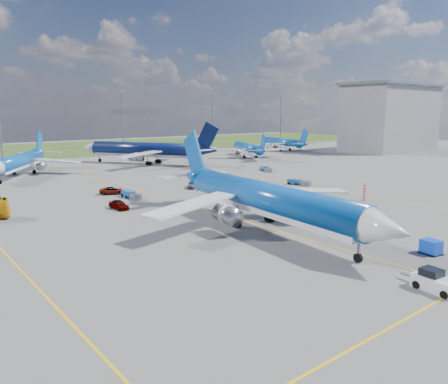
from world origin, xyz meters
TOP-DOWN VIEW (x-y plane):
  - ground at (0.00, 0.00)m, footprint 400.00×400.00m
  - grass_strip at (0.00, 150.00)m, footprint 400.00×80.00m
  - taxiway_lines at (0.17, 27.70)m, footprint 60.25×160.00m
  - floodlight_masts at (10.00, 110.00)m, footprint 202.20×0.50m
  - terminal_building at (120.00, 60.00)m, footprint 42.00×22.00m
  - warning_post at (26.00, 8.00)m, footprint 0.50×0.50m
  - bg_jet_nnw at (-12.93, 77.54)m, footprint 45.08×47.98m
  - bg_jet_n at (21.85, 79.91)m, footprint 54.61×58.20m
  - bg_jet_ne at (59.18, 75.67)m, footprint 36.90×41.09m
  - bg_jet_ene at (87.59, 87.02)m, footprint 33.90×39.84m
  - main_airliner at (-0.74, 4.67)m, footprint 39.02×48.65m
  - pushback_tug at (-3.16, -18.75)m, footprint 2.41×5.50m
  - uld_container at (6.31, -13.64)m, footprint 1.78×2.11m
  - service_car_a at (-10.59, 28.07)m, footprint 1.93×4.42m
  - service_car_b at (-5.92, 40.76)m, footprint 5.32×3.91m
  - service_car_c at (9.72, 37.02)m, footprint 4.47×4.89m
  - baggage_tug_w at (29.24, 26.10)m, footprint 2.62×5.20m
  - baggage_tug_c at (-4.97, 35.15)m, footprint 1.59×5.42m
  - baggage_tug_e at (39.07, 46.23)m, footprint 3.43×5.40m

SIDE VIEW (x-z plane):
  - ground at x=0.00m, z-range 0.00..0.00m
  - bg_jet_nnw at x=-12.93m, z-range -5.02..5.02m
  - bg_jet_n at x=21.85m, z-range -6.09..6.09m
  - bg_jet_ne at x=59.18m, z-range -4.41..4.41m
  - bg_jet_ene at x=87.59m, z-range -4.51..4.51m
  - main_airliner at x=-0.74m, z-range -5.94..5.94m
  - grass_strip at x=0.00m, z-range 0.00..0.01m
  - taxiway_lines at x=0.17m, z-range 0.00..0.02m
  - baggage_tug_w at x=29.24m, z-range -0.04..1.09m
  - baggage_tug_e at x=39.07m, z-range -0.04..1.15m
  - baggage_tug_c at x=-4.97m, z-range -0.04..1.17m
  - service_car_b at x=-5.92m, z-range 0.00..1.34m
  - service_car_c at x=9.72m, z-range 0.00..1.37m
  - pushback_tug at x=-3.16m, z-range -0.18..1.66m
  - service_car_a at x=-10.59m, z-range 0.00..1.48m
  - uld_container at x=6.31m, z-range 0.00..1.54m
  - warning_post at x=26.00m, z-range 0.00..3.00m
  - floodlight_masts at x=10.00m, z-range 1.21..23.91m
  - terminal_building at x=120.00m, z-range 0.07..26.07m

